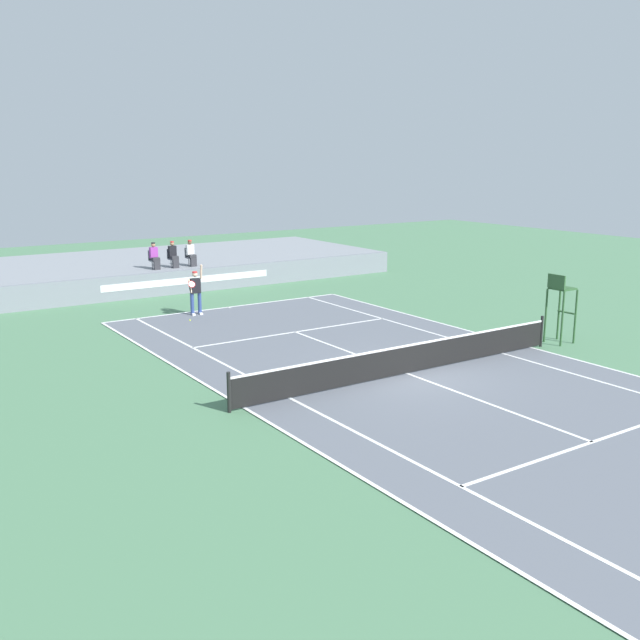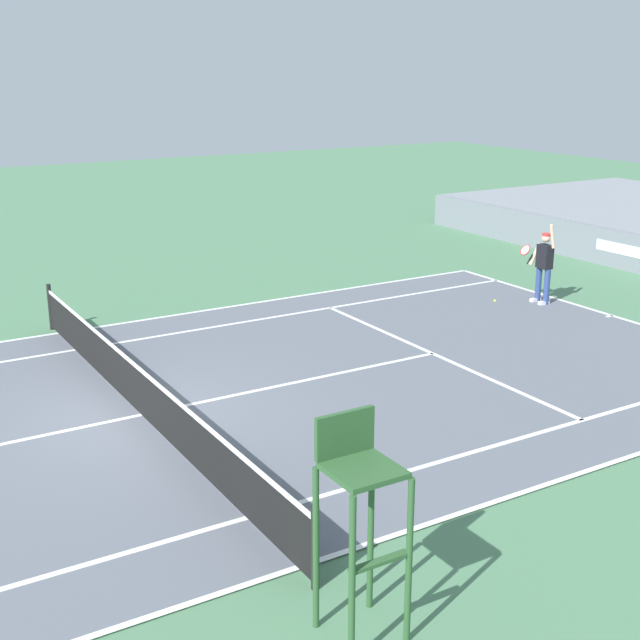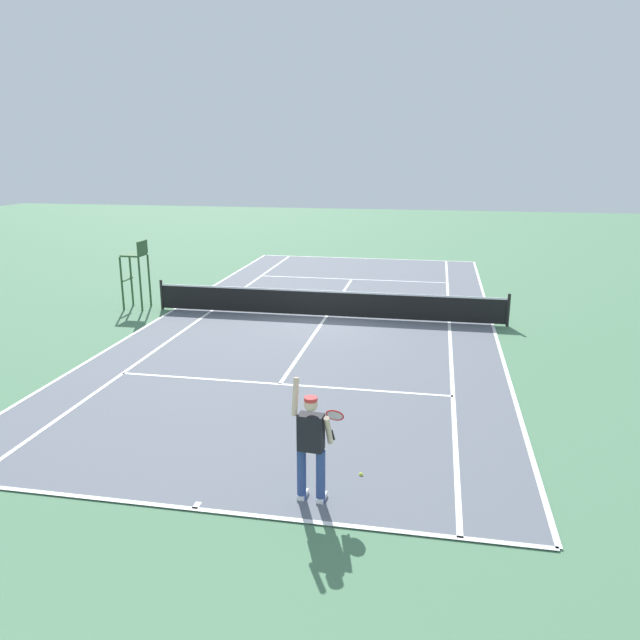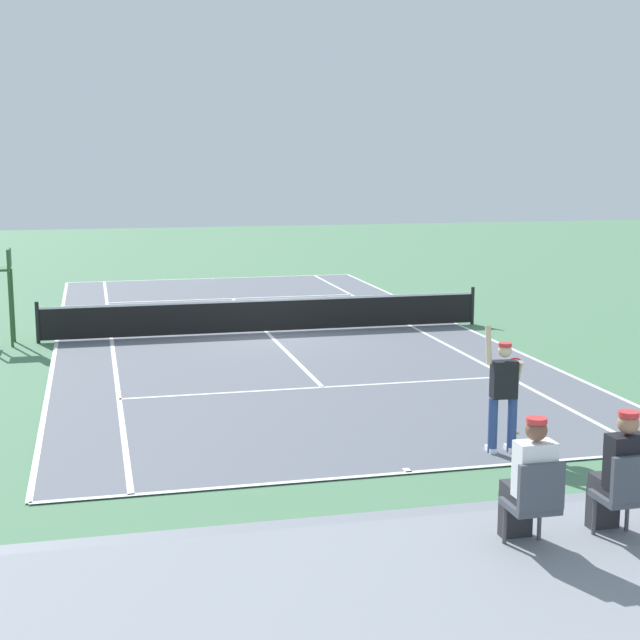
# 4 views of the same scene
# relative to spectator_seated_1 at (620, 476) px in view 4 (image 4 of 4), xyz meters

# --- Properties ---
(ground_plane) EXTENTS (80.00, 80.00, 0.00)m
(ground_plane) POSITION_rel_spectator_seated_1_xyz_m (0.25, -17.20, -1.73)
(ground_plane) COLOR #4C7A56
(court) EXTENTS (11.08, 23.88, 0.03)m
(court) POSITION_rel_spectator_seated_1_xyz_m (0.25, -17.20, -1.72)
(court) COLOR slate
(court) RESTS_ON ground
(net) EXTENTS (11.98, 0.10, 1.07)m
(net) POSITION_rel_spectator_seated_1_xyz_m (0.25, -17.20, -1.21)
(net) COLOR black
(net) RESTS_ON ground
(barrier_wall) EXTENTS (24.21, 0.25, 1.12)m
(barrier_wall) POSITION_rel_spectator_seated_1_xyz_m (0.25, -1.07, -1.17)
(barrier_wall) COLOR gray
(barrier_wall) RESTS_ON ground
(spectator_seated_1) EXTENTS (0.44, 0.60, 1.26)m
(spectator_seated_1) POSITION_rel_spectator_seated_1_xyz_m (0.00, 0.00, 0.00)
(spectator_seated_1) COLOR #474C56
(spectator_seated_1) RESTS_ON bleacher_platform
(spectator_seated_2) EXTENTS (0.44, 0.60, 1.26)m
(spectator_seated_2) POSITION_rel_spectator_seated_1_xyz_m (0.92, 0.00, 0.00)
(spectator_seated_2) COLOR #474C56
(spectator_seated_2) RESTS_ON bleacher_platform
(tennis_player) EXTENTS (0.79, 0.62, 2.08)m
(tennis_player) POSITION_rel_spectator_seated_1_xyz_m (-1.52, -5.92, -0.74)
(tennis_player) COLOR navy
(tennis_player) RESTS_ON ground
(tennis_ball) EXTENTS (0.07, 0.07, 0.07)m
(tennis_ball) POSITION_rel_spectator_seated_1_xyz_m (-2.21, -6.84, -1.70)
(tennis_ball) COLOR #D1E533
(tennis_ball) RESTS_ON ground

